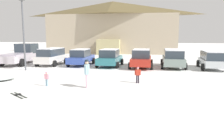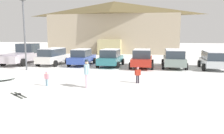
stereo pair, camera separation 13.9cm
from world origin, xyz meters
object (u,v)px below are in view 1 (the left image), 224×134
at_px(parked_teal_hatchback, 110,58).
at_px(parked_red_sedan, 141,58).
at_px(pickup_truck, 23,55).
at_px(parked_grey_wagon, 173,58).
at_px(lamp_post, 23,31).
at_px(parked_blue_hatchback, 81,57).
at_px(parked_silver_wagon, 212,59).
at_px(pair_of_skis, 18,95).
at_px(ski_lodge, 112,27).
at_px(skier_adult_in_blue_parka, 87,72).
at_px(parked_white_suv, 52,56).
at_px(skier_child_in_red_jacket, 138,74).
at_px(skier_child_in_pink_snowsuit, 47,78).

height_order(parked_teal_hatchback, parked_red_sedan, parked_red_sedan).
distance_m(parked_teal_hatchback, pickup_truck, 9.65).
relative_size(parked_teal_hatchback, parked_grey_wagon, 0.94).
xyz_separation_m(parked_grey_wagon, lamp_post, (-13.11, -3.82, 2.53)).
bearing_deg(pickup_truck, parked_blue_hatchback, -0.51).
bearing_deg(parked_blue_hatchback, parked_grey_wagon, -0.88).
bearing_deg(parked_silver_wagon, parked_red_sedan, -179.35).
bearing_deg(pickup_truck, pair_of_skis, -60.06).
bearing_deg(ski_lodge, parked_grey_wagon, -63.48).
xyz_separation_m(parked_silver_wagon, pair_of_skis, (-12.48, -11.05, -0.87)).
bearing_deg(skier_adult_in_blue_parka, lamp_post, 142.69).
relative_size(parked_white_suv, parked_teal_hatchback, 0.99).
distance_m(ski_lodge, parked_teal_hatchback, 17.86).
distance_m(ski_lodge, skier_child_in_red_jacket, 25.58).
xyz_separation_m(parked_white_suv, pickup_truck, (-3.47, 0.31, 0.06)).
bearing_deg(parked_white_suv, parked_teal_hatchback, -0.58).
distance_m(parked_white_suv, skier_child_in_red_jacket, 11.85).
height_order(ski_lodge, lamp_post, ski_lodge).
height_order(parked_teal_hatchback, skier_adult_in_blue_parka, parked_teal_hatchback).
bearing_deg(skier_child_in_red_jacket, parked_teal_hatchback, 112.53).
bearing_deg(parked_red_sedan, parked_silver_wagon, 0.65).
height_order(parked_blue_hatchback, parked_silver_wagon, parked_blue_hatchback).
height_order(pickup_truck, lamp_post, lamp_post).
height_order(parked_teal_hatchback, pickup_truck, pickup_truck).
bearing_deg(pair_of_skis, skier_adult_in_blue_parka, 36.05).
xyz_separation_m(parked_red_sedan, skier_child_in_red_jacket, (-0.06, -7.03, -0.29)).
relative_size(parked_teal_hatchback, lamp_post, 0.71).
height_order(parked_red_sedan, parked_silver_wagon, parked_red_sedan).
xyz_separation_m(parked_grey_wagon, pair_of_skis, (-9.04, -11.48, -0.92)).
distance_m(parked_white_suv, parked_blue_hatchback, 3.11).
bearing_deg(skier_child_in_pink_snowsuit, parked_blue_hatchback, 94.14).
height_order(parked_blue_hatchback, lamp_post, lamp_post).
xyz_separation_m(parked_teal_hatchback, parked_grey_wagon, (6.13, 0.17, 0.08)).
relative_size(parked_blue_hatchback, skier_child_in_pink_snowsuit, 5.01).
distance_m(ski_lodge, parked_silver_wagon, 21.58).
bearing_deg(skier_child_in_pink_snowsuit, lamp_post, 130.13).
bearing_deg(pair_of_skis, ski_lodge, 89.02).
bearing_deg(lamp_post, skier_child_in_red_jacket, -20.31).
relative_size(skier_child_in_red_jacket, pair_of_skis, 0.76).
height_order(ski_lodge, parked_silver_wagon, ski_lodge).
distance_m(parked_silver_wagon, lamp_post, 17.09).
distance_m(parked_white_suv, parked_silver_wagon, 15.74).
relative_size(parked_blue_hatchback, skier_adult_in_blue_parka, 2.68).
height_order(skier_child_in_pink_snowsuit, pair_of_skis, skier_child_in_pink_snowsuit).
distance_m(skier_adult_in_blue_parka, skier_child_in_pink_snowsuit, 2.58).
xyz_separation_m(parked_blue_hatchback, pair_of_skis, (0.16, -11.62, -0.82)).
bearing_deg(parked_teal_hatchback, pair_of_skis, -104.43).
relative_size(pair_of_skis, lamp_post, 0.22).
xyz_separation_m(parked_white_suv, skier_adult_in_blue_parka, (6.32, -9.14, 0.01)).
relative_size(pickup_truck, skier_child_in_red_jacket, 5.68).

